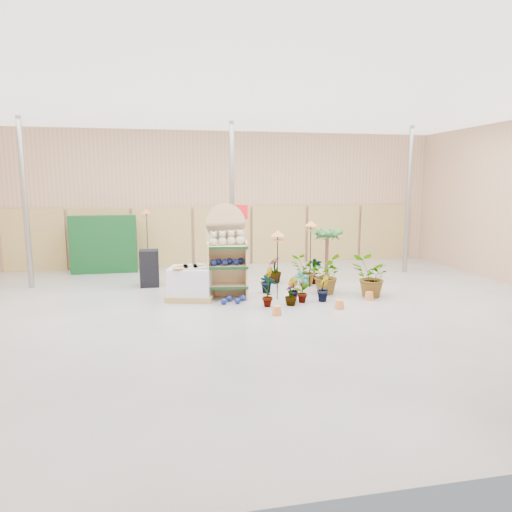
{
  "coord_description": "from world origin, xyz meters",
  "views": [
    {
      "loc": [
        -1.88,
        -9.49,
        2.83
      ],
      "look_at": [
        0.3,
        1.5,
        1.0
      ],
      "focal_mm": 32.0,
      "sensor_mm": 36.0,
      "label": 1
    }
  ],
  "objects_px": {
    "display_shelf": "(226,255)",
    "bird_table_front": "(278,235)",
    "pallet_stack": "(191,283)",
    "potted_plant_2": "(325,274)"
  },
  "relations": [
    {
      "from": "potted_plant_2",
      "to": "pallet_stack",
      "type": "bearing_deg",
      "value": 178.57
    },
    {
      "from": "pallet_stack",
      "to": "potted_plant_2",
      "type": "bearing_deg",
      "value": 12.98
    },
    {
      "from": "display_shelf",
      "to": "pallet_stack",
      "type": "distance_m",
      "value": 1.1
    },
    {
      "from": "pallet_stack",
      "to": "potted_plant_2",
      "type": "xyz_separation_m",
      "value": [
        3.4,
        -0.08,
        0.09
      ]
    },
    {
      "from": "pallet_stack",
      "to": "bird_table_front",
      "type": "xyz_separation_m",
      "value": [
        2.06,
        -0.43,
        1.17
      ]
    },
    {
      "from": "display_shelf",
      "to": "pallet_stack",
      "type": "relative_size",
      "value": 1.78
    },
    {
      "from": "display_shelf",
      "to": "bird_table_front",
      "type": "relative_size",
      "value": 1.37
    },
    {
      "from": "display_shelf",
      "to": "bird_table_front",
      "type": "bearing_deg",
      "value": -13.9
    },
    {
      "from": "bird_table_front",
      "to": "potted_plant_2",
      "type": "bearing_deg",
      "value": 14.4
    },
    {
      "from": "bird_table_front",
      "to": "potted_plant_2",
      "type": "height_order",
      "value": "bird_table_front"
    }
  ]
}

